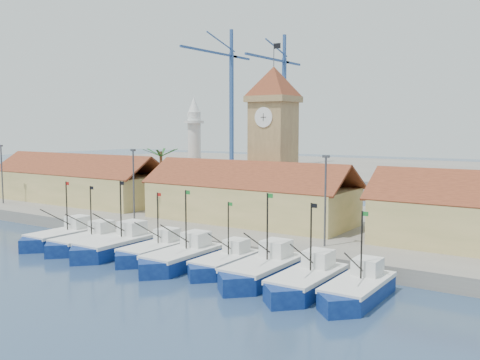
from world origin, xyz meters
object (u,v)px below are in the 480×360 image
Objects in this scene: boat_4 at (180,259)px; clock_tower at (273,137)px; boat_0 at (61,238)px; minaret at (194,150)px.

clock_tower reaches higher than boat_4.
boat_0 is at bearing -120.28° from clock_tower.
minaret is (-15.00, 2.00, -2.23)m from clock_tower.
clock_tower reaches higher than boat_0.
boat_4 reaches higher than boat_0.
clock_tower is 1.39× the size of minaret.
boat_0 is at bearing 179.76° from boat_4.
boat_4 is 26.51m from clock_tower.
clock_tower reaches higher than minaret.
boat_0 is 29.64m from clock_tower.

